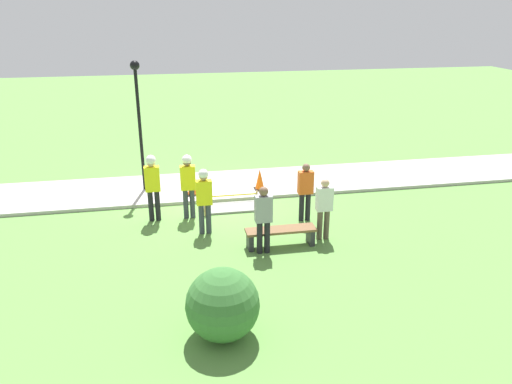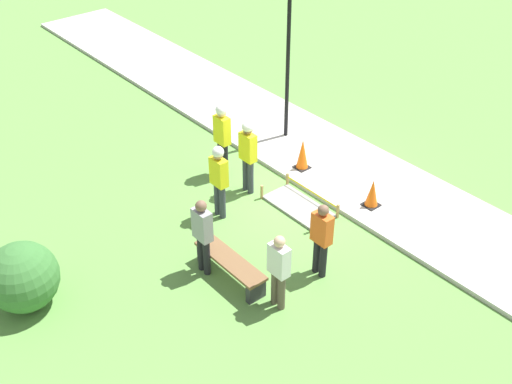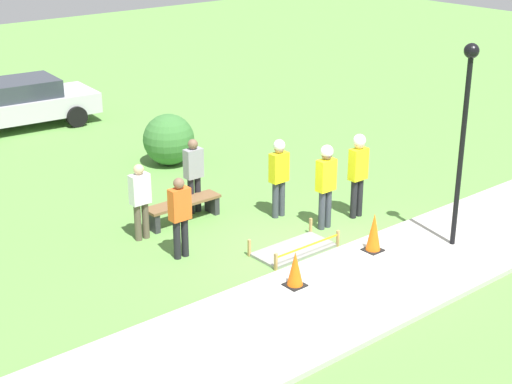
# 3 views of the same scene
# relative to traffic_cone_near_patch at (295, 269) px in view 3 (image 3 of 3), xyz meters

# --- Properties ---
(ground_plane) EXTENTS (60.00, 60.00, 0.00)m
(ground_plane) POSITION_rel_traffic_cone_near_patch_xyz_m (1.54, 0.64, -0.42)
(ground_plane) COLOR #5B8E42
(sidewalk) EXTENTS (28.00, 2.68, 0.10)m
(sidewalk) POSITION_rel_traffic_cone_near_patch_xyz_m (1.54, -0.71, -0.37)
(sidewalk) COLOR #ADAAA3
(sidewalk) RESTS_ON ground_plane
(wet_concrete_patch) EXTENTS (1.67, 0.83, 0.35)m
(wet_concrete_patch) POSITION_rel_traffic_cone_near_patch_xyz_m (1.06, 1.19, -0.39)
(wet_concrete_patch) COLOR gray
(wet_concrete_patch) RESTS_ON ground_plane
(traffic_cone_near_patch) EXTENTS (0.34, 0.34, 0.66)m
(traffic_cone_near_patch) POSITION_rel_traffic_cone_near_patch_xyz_m (0.00, 0.00, 0.00)
(traffic_cone_near_patch) COLOR black
(traffic_cone_near_patch) RESTS_ON sidewalk
(traffic_cone_far_patch) EXTENTS (0.34, 0.34, 0.77)m
(traffic_cone_far_patch) POSITION_rel_traffic_cone_near_patch_xyz_m (2.12, 0.10, 0.06)
(traffic_cone_far_patch) COLOR black
(traffic_cone_far_patch) RESTS_ON sidewalk
(park_bench) EXTENTS (1.72, 0.44, 0.46)m
(park_bench) POSITION_rel_traffic_cone_near_patch_xyz_m (0.23, 3.78, -0.10)
(park_bench) COLOR #2D2D33
(park_bench) RESTS_ON ground_plane
(worker_supervisor) EXTENTS (0.40, 0.27, 1.86)m
(worker_supervisor) POSITION_rel_traffic_cone_near_patch_xyz_m (3.24, 1.62, 0.70)
(worker_supervisor) COLOR black
(worker_supervisor) RESTS_ON ground_plane
(worker_assistant) EXTENTS (0.40, 0.26, 1.81)m
(worker_assistant) POSITION_rel_traffic_cone_near_patch_xyz_m (2.30, 1.62, 0.66)
(worker_assistant) COLOR #383D47
(worker_assistant) RESTS_ON ground_plane
(worker_trainee) EXTENTS (0.40, 0.25, 1.74)m
(worker_trainee) POSITION_rel_traffic_cone_near_patch_xyz_m (1.97, 2.69, 0.61)
(worker_trainee) COLOR #383D47
(worker_trainee) RESTS_ON ground_plane
(bystander_in_orange_shirt) EXTENTS (0.40, 0.22, 1.62)m
(bystander_in_orange_shirt) POSITION_rel_traffic_cone_near_patch_xyz_m (-0.78, 2.38, 0.49)
(bystander_in_orange_shirt) COLOR black
(bystander_in_orange_shirt) RESTS_ON ground_plane
(bystander_in_gray_shirt) EXTENTS (0.40, 0.22, 1.59)m
(bystander_in_gray_shirt) POSITION_rel_traffic_cone_near_patch_xyz_m (-0.91, 3.57, 0.47)
(bystander_in_gray_shirt) COLOR brown
(bystander_in_gray_shirt) RESTS_ON ground_plane
(bystander_in_white_shirt) EXTENTS (0.40, 0.22, 1.67)m
(bystander_in_white_shirt) POSITION_rel_traffic_cone_near_patch_xyz_m (0.71, 4.04, 0.52)
(bystander_in_white_shirt) COLOR black
(bystander_in_white_shirt) RESTS_ON ground_plane
(lamppost_near) EXTENTS (0.28, 0.28, 3.95)m
(lamppost_near) POSITION_rel_traffic_cone_near_patch_xyz_m (3.56, -0.68, 2.26)
(lamppost_near) COLOR black
(lamppost_near) RESTS_ON sidewalk
(parked_car_silver) EXTENTS (4.57, 2.38, 1.41)m
(parked_car_silver) POSITION_rel_traffic_cone_near_patch_xyz_m (0.53, 12.62, 0.31)
(parked_car_silver) COLOR #BCBCC1
(parked_car_silver) RESTS_ON ground_plane
(shrub_rounded_near) EXTENTS (1.31, 1.31, 1.31)m
(shrub_rounded_near) POSITION_rel_traffic_cone_near_patch_xyz_m (2.06, 7.05, 0.23)
(shrub_rounded_near) COLOR #387033
(shrub_rounded_near) RESTS_ON ground_plane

